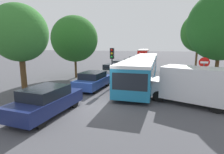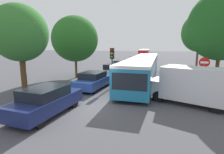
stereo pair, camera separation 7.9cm
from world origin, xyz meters
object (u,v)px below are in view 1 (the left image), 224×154
(traffic_light, at_px, (112,59))
(no_entry_sign, at_px, (203,71))
(queued_car_graphite, at_px, (130,62))
(white_van, at_px, (193,85))
(tree_right_near, at_px, (221,28))
(tree_left_near, at_px, (20,33))
(tree_left_mid, at_px, (75,40))
(city_bus_rear, at_px, (144,53))
(tree_right_mid, at_px, (198,33))
(queued_car_blue, at_px, (93,80))
(queued_car_navy, at_px, (47,101))
(queued_car_silver, at_px, (114,70))
(queued_car_tan, at_px, (121,66))
(queued_car_white, at_px, (134,60))
(direction_sign_post, at_px, (204,57))
(articulated_bus, at_px, (143,67))

(traffic_light, height_order, no_entry_sign, traffic_light)
(queued_car_graphite, relative_size, no_entry_sign, 1.41)
(white_van, xyz_separation_m, tree_right_near, (2.39, 4.66, 3.75))
(tree_left_near, distance_m, tree_left_mid, 7.81)
(city_bus_rear, relative_size, tree_right_mid, 1.41)
(queued_car_graphite, xyz_separation_m, tree_left_near, (-3.64, -20.23, 3.73))
(queued_car_blue, distance_m, tree_right_near, 11.07)
(queued_car_navy, bearing_deg, tree_right_near, -45.87)
(queued_car_silver, height_order, tree_right_near, tree_right_near)
(queued_car_tan, distance_m, tree_left_mid, 8.24)
(tree_left_mid, bearing_deg, queued_car_navy, -70.34)
(queued_car_navy, distance_m, queued_car_white, 28.10)
(tree_right_near, bearing_deg, direction_sign_post, 106.88)
(articulated_bus, relative_size, traffic_light, 4.80)
(queued_car_white, relative_size, white_van, 0.75)
(queued_car_silver, relative_size, tree_left_near, 0.71)
(queued_car_navy, height_order, queued_car_white, queued_car_navy)
(queued_car_navy, xyz_separation_m, tree_right_mid, (10.15, 19.71, 4.46))
(no_entry_sign, height_order, tree_left_mid, tree_left_mid)
(city_bus_rear, xyz_separation_m, queued_car_white, (-0.22, -15.54, -0.71))
(traffic_light, height_order, direction_sign_post, direction_sign_post)
(queued_car_navy, relative_size, queued_car_graphite, 1.11)
(tree_right_near, distance_m, tree_right_mid, 11.01)
(traffic_light, xyz_separation_m, tree_left_mid, (-5.19, 3.34, 1.68))
(articulated_bus, xyz_separation_m, no_entry_sign, (4.73, -4.79, 0.48))
(queued_car_silver, bearing_deg, direction_sign_post, -92.91)
(queued_car_graphite, bearing_deg, traffic_light, -171.58)
(queued_car_blue, bearing_deg, white_van, -100.45)
(traffic_light, bearing_deg, queued_car_blue, -59.65)
(queued_car_navy, bearing_deg, direction_sign_post, -38.38)
(queued_car_blue, xyz_separation_m, no_entry_sign, (8.28, 0.00, 1.14))
(queued_car_graphite, bearing_deg, city_bus_rear, 3.18)
(tree_left_mid, bearing_deg, articulated_bus, 4.60)
(queued_car_blue, relative_size, white_van, 0.79)
(queued_car_white, distance_m, no_entry_sign, 23.87)
(white_van, height_order, tree_right_near, tree_right_near)
(queued_car_silver, distance_m, tree_right_mid, 13.47)
(traffic_light, height_order, tree_left_mid, tree_left_mid)
(tree_right_mid, bearing_deg, queued_car_navy, -117.24)
(no_entry_sign, bearing_deg, tree_left_near, -73.23)
(queued_car_blue, bearing_deg, no_entry_sign, -86.84)
(city_bus_rear, distance_m, queued_car_blue, 37.79)
(city_bus_rear, bearing_deg, no_entry_sign, -170.20)
(city_bus_rear, distance_m, queued_car_tan, 27.01)
(queued_car_white, xyz_separation_m, tree_left_mid, (-3.51, -18.06, 3.48))
(queued_car_graphite, bearing_deg, tree_right_mid, -102.22)
(queued_car_silver, distance_m, tree_left_mid, 5.42)
(articulated_bus, distance_m, queued_car_silver, 3.61)
(queued_car_blue, distance_m, queued_car_tan, 10.79)
(queued_car_silver, height_order, tree_right_mid, tree_right_mid)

